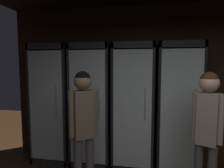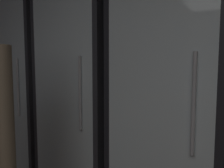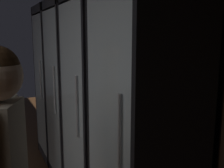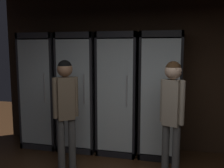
{
  "view_description": "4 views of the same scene",
  "coord_description": "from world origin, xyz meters",
  "px_view_note": "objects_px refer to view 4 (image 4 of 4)",
  "views": [
    {
      "loc": [
        -0.44,
        -0.57,
        1.73
      ],
      "look_at": [
        -0.99,
        2.51,
        1.43
      ],
      "focal_mm": 31.18,
      "sensor_mm": 36.0,
      "label": 1
    },
    {
      "loc": [
        -0.25,
        1.37,
        1.33
      ],
      "look_at": [
        -1.03,
        2.55,
        1.21
      ],
      "focal_mm": 32.49,
      "sensor_mm": 36.0,
      "label": 2
    },
    {
      "loc": [
        1.46,
        1.75,
        1.7
      ],
      "look_at": [
        -0.45,
        2.68,
        1.31
      ],
      "focal_mm": 41.85,
      "sensor_mm": 36.0,
      "label": 3
    },
    {
      "loc": [
        0.26,
        -1.59,
        1.82
      ],
      "look_at": [
        -0.76,
        2.65,
        1.22
      ],
      "focal_mm": 40.9,
      "sensor_mm": 36.0,
      "label": 4
    }
  ],
  "objects_px": {
    "cooler_left": "(80,93)",
    "cooler_right": "(161,96)",
    "shopper_near": "(66,103)",
    "shopper_far": "(172,107)",
    "cooler_center": "(119,94)",
    "cooler_far_left": "(44,91)"
  },
  "relations": [
    {
      "from": "shopper_near",
      "to": "cooler_left",
      "type": "bearing_deg",
      "value": 98.69
    },
    {
      "from": "cooler_left",
      "to": "cooler_far_left",
      "type": "bearing_deg",
      "value": 179.86
    },
    {
      "from": "shopper_near",
      "to": "shopper_far",
      "type": "height_order",
      "value": "same"
    },
    {
      "from": "shopper_far",
      "to": "shopper_near",
      "type": "bearing_deg",
      "value": -178.05
    },
    {
      "from": "shopper_far",
      "to": "cooler_far_left",
      "type": "bearing_deg",
      "value": 158.29
    },
    {
      "from": "shopper_near",
      "to": "cooler_right",
      "type": "bearing_deg",
      "value": 37.42
    },
    {
      "from": "cooler_center",
      "to": "shopper_far",
      "type": "bearing_deg",
      "value": -45.71
    },
    {
      "from": "cooler_right",
      "to": "cooler_far_left",
      "type": "bearing_deg",
      "value": 179.99
    },
    {
      "from": "cooler_far_left",
      "to": "shopper_near",
      "type": "height_order",
      "value": "cooler_far_left"
    },
    {
      "from": "cooler_left",
      "to": "shopper_far",
      "type": "xyz_separation_m",
      "value": [
        1.64,
        -0.94,
        0.03
      ]
    },
    {
      "from": "cooler_far_left",
      "to": "cooler_left",
      "type": "height_order",
      "value": "same"
    },
    {
      "from": "shopper_near",
      "to": "shopper_far",
      "type": "distance_m",
      "value": 1.49
    },
    {
      "from": "cooler_far_left",
      "to": "cooler_left",
      "type": "xyz_separation_m",
      "value": [
        0.72,
        -0.0,
        -0.0
      ]
    },
    {
      "from": "cooler_far_left",
      "to": "cooler_center",
      "type": "xyz_separation_m",
      "value": [
        1.44,
        -0.0,
        -0.0
      ]
    },
    {
      "from": "cooler_left",
      "to": "shopper_far",
      "type": "bearing_deg",
      "value": -29.81
    },
    {
      "from": "cooler_center",
      "to": "shopper_far",
      "type": "height_order",
      "value": "cooler_center"
    },
    {
      "from": "cooler_left",
      "to": "cooler_right",
      "type": "xyz_separation_m",
      "value": [
        1.44,
        0.0,
        0.01
      ]
    },
    {
      "from": "cooler_far_left",
      "to": "cooler_left",
      "type": "relative_size",
      "value": 1.0
    },
    {
      "from": "cooler_center",
      "to": "shopper_near",
      "type": "relative_size",
      "value": 1.26
    },
    {
      "from": "cooler_left",
      "to": "shopper_far",
      "type": "height_order",
      "value": "cooler_left"
    },
    {
      "from": "cooler_left",
      "to": "cooler_right",
      "type": "relative_size",
      "value": 1.0
    },
    {
      "from": "cooler_left",
      "to": "cooler_center",
      "type": "relative_size",
      "value": 1.0
    }
  ]
}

